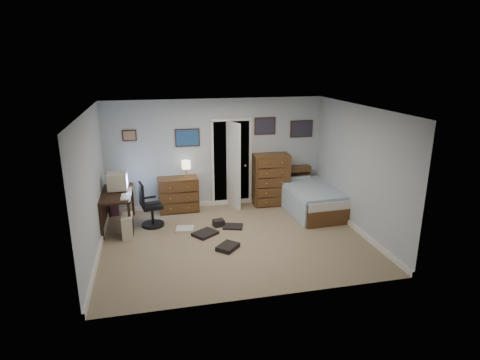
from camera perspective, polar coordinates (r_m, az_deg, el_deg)
name	(u,v)px	position (r m, az deg, el deg)	size (l,w,h in m)	color
floor	(235,240)	(7.81, -0.77, -8.53)	(5.00, 4.00, 0.02)	gray
computer_desk	(113,201)	(8.54, -17.66, -2.83)	(0.62, 1.31, 0.75)	black
crt_monitor	(117,181)	(8.57, -17.05, -0.20)	(0.39, 0.37, 0.36)	beige
keyboard	(125,197)	(8.13, -16.06, -2.30)	(0.15, 0.40, 0.02)	beige
pc_tower	(128,226)	(8.13, -15.67, -6.32)	(0.21, 0.42, 0.45)	beige
office_chair	(149,210)	(8.47, -12.75, -4.12)	(0.54, 0.54, 0.95)	black
media_stack	(114,199)	(9.26, -17.42, -2.65)	(0.15, 0.15, 0.74)	maroon
low_dresser	(178,195)	(9.18, -8.75, -2.06)	(0.88, 0.44, 0.79)	#55311A
table_lamp	(186,165)	(9.00, -7.67, 2.09)	(0.20, 0.20, 0.38)	gold
doorway	(229,160)	(9.64, -1.59, 2.82)	(0.96, 1.12, 2.05)	black
tall_dresser	(271,180)	(9.47, 4.41, 0.06)	(0.83, 0.49, 1.22)	#55311A
headboard_bookcase	(291,183)	(9.78, 7.23, -0.41)	(0.97, 0.30, 0.86)	#55311A
bed	(309,198)	(9.26, 9.83, -2.51)	(1.14, 2.02, 0.65)	#55311A
wall_posters	(241,131)	(9.25, 0.09, 6.95)	(4.38, 0.04, 0.60)	#331E11
floor_clutter	(214,233)	(7.99, -3.70, -7.60)	(1.42, 1.45, 0.14)	black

